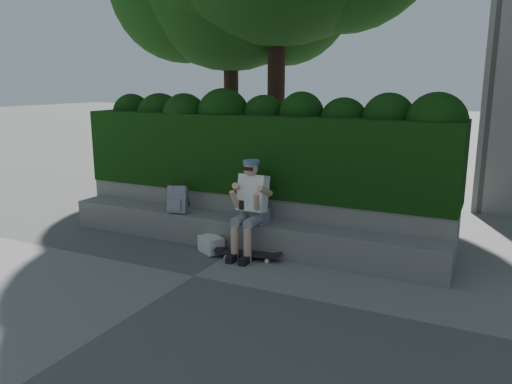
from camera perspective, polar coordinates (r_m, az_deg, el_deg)
The scene contains 8 objects.
ground at distance 6.56m, azimuth -7.10°, elevation -9.52°, with size 80.00×80.00×0.00m, color slate.
bench_ledge at distance 7.49m, azimuth -1.91°, elevation -4.75°, with size 6.00×0.45×0.45m, color gray.
planter_wall at distance 7.86m, azimuth -0.29°, elevation -2.78°, with size 6.00×0.50×0.75m, color gray.
hedge at distance 7.86m, azimuth 0.44°, elevation 4.49°, with size 6.00×1.00×1.20m, color black.
person at distance 7.07m, azimuth -0.58°, elevation -1.37°, with size 0.40×0.76×1.38m.
skateboard at distance 7.08m, azimuth -0.92°, elevation -7.08°, with size 0.88×0.37×0.09m.
backpack_plaid at distance 7.82m, azimuth -8.94°, elevation -0.84°, with size 0.29×0.15×0.43m, color #A4A4A9.
backpack_ground at distance 7.37m, azimuth -5.16°, elevation -5.99°, with size 0.36×0.25×0.23m, color silver.
Camera 1 is at (3.37, -5.06, 2.46)m, focal length 35.00 mm.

